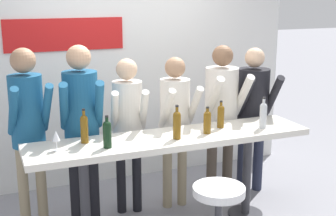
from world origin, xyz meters
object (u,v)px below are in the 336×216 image
Objects in this scene: person_center at (175,115)px; wine_bottle_3 at (263,114)px; person_center_left at (128,118)px; tasting_table at (171,150)px; bar_stool at (218,212)px; person_right at (253,104)px; person_left at (81,115)px; person_far_left at (28,118)px; wine_bottle_0 at (84,127)px; wine_bottle_4 at (207,121)px; wine_glass_0 at (56,136)px; wine_bottle_2 at (221,115)px; wine_bottle_5 at (107,133)px; person_center_right at (222,106)px; wine_bottle_1 at (177,124)px.

person_center reaches higher than wine_bottle_3.
person_center is at bearing 5.54° from person_center_left.
tasting_table is 0.76m from bar_stool.
person_left is at bearing -170.82° from person_right.
person_center_left is at bearing -5.64° from person_far_left.
wine_bottle_4 is at bearing -7.58° from wine_bottle_0.
wine_bottle_3 is at bearing -16.19° from person_center_left.
person_center_left is 5.21× the size of wine_bottle_3.
person_center_left is 0.97× the size of person_right.
person_right is 2.32m from wine_glass_0.
person_center reaches higher than wine_glass_0.
wine_bottle_2 reaches higher than wine_glass_0.
wine_bottle_3 is (1.20, -0.62, 0.08)m from person_center_left.
person_right is 1.94m from wine_bottle_5.
person_right is 6.44× the size of wine_bottle_4.
person_left is at bearing 100.37° from wine_bottle_5.
wine_glass_0 is at bearing -179.34° from tasting_table.
wine_bottle_5 is at bearing -176.97° from wine_bottle_4.
wine_bottle_5 reaches higher than wine_bottle_2.
tasting_table is at bearing -115.61° from person_center.
wine_bottle_3 is (1.73, -0.20, 0.00)m from wine_bottle_0.
person_far_left reaches higher than person_center.
wine_bottle_5 is (-1.20, -0.18, 0.01)m from wine_bottle_2.
person_far_left reaches higher than person_right.
bar_stool is 1.04m from wine_bottle_2.
wine_bottle_5 is at bearing -52.88° from wine_bottle_0.
person_center_right reaches higher than wine_bottle_4.
bar_stool is at bearing -116.48° from person_center_right.
wine_bottle_0 reaches higher than bar_stool.
person_left is at bearing 82.16° from wine_bottle_0.
person_center_right reaches higher than wine_bottle_1.
person_left is 6.57× the size of wine_bottle_2.
wine_bottle_2 is at bearing 3.24° from wine_glass_0.
person_center_right is at bearing 8.88° from person_left.
person_far_left reaches higher than wine_bottle_4.
person_center_left is at bearing -179.54° from person_center_right.
person_center is 5.20× the size of wine_bottle_0.
person_left is at bearing -177.00° from person_center_right.
wine_bottle_2 is at bearing -49.97° from person_center.
person_left is 0.94m from wine_bottle_1.
person_left reaches higher than person_far_left.
wine_bottle_0 reaches higher than tasting_table.
wine_bottle_2 is at bearing 8.37° from wine_bottle_5.
person_center_right reaches higher than wine_glass_0.
wine_glass_0 is (-1.62, -0.09, -0.00)m from wine_bottle_2.
wine_bottle_3 reaches higher than wine_glass_0.
wine_bottle_4 is (1.09, -0.52, -0.04)m from person_left.
person_far_left reaches higher than wine_bottle_3.
wine_bottle_0 is at bearing 178.83° from wine_bottle_2.
tasting_table is 1.09m from wine_glass_0.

